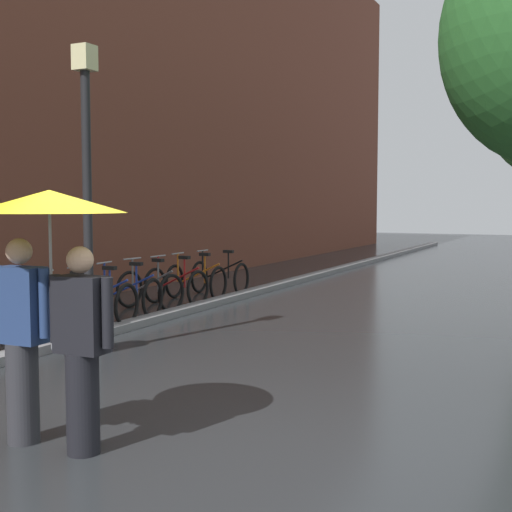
% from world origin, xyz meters
% --- Properties ---
extents(ground_plane, '(80.00, 80.00, 0.00)m').
position_xyz_m(ground_plane, '(0.00, 0.00, 0.00)').
color(ground_plane, '#26282B').
extents(building_facade, '(8.00, 36.00, 11.37)m').
position_xyz_m(building_facade, '(-10.00, 10.00, 5.68)').
color(building_facade, brown).
rests_on(building_facade, ground).
extents(kerb_strip, '(0.30, 36.00, 0.12)m').
position_xyz_m(kerb_strip, '(-3.20, 10.00, 0.06)').
color(kerb_strip, slate).
rests_on(kerb_strip, ground).
extents(parked_bicycle_0, '(1.10, 0.73, 0.96)m').
position_xyz_m(parked_bicycle_0, '(-3.96, 2.53, 0.38)').
color(parked_bicycle_0, black).
rests_on(parked_bicycle_0, ground).
extents(parked_bicycle_1, '(1.12, 0.77, 0.96)m').
position_xyz_m(parked_bicycle_1, '(-3.75, 3.37, 0.38)').
color(parked_bicycle_1, black).
rests_on(parked_bicycle_1, ground).
extents(parked_bicycle_2, '(1.14, 0.79, 0.96)m').
position_xyz_m(parked_bicycle_2, '(-3.83, 4.21, 0.38)').
color(parked_bicycle_2, black).
rests_on(parked_bicycle_2, ground).
extents(parked_bicycle_3, '(1.15, 0.81, 0.96)m').
position_xyz_m(parked_bicycle_3, '(-3.89, 5.01, 0.38)').
color(parked_bicycle_3, black).
rests_on(parked_bicycle_3, ground).
extents(parked_bicycle_4, '(1.16, 0.83, 0.96)m').
position_xyz_m(parked_bicycle_4, '(-3.97, 5.83, 0.38)').
color(parked_bicycle_4, black).
rests_on(parked_bicycle_4, ground).
extents(parked_bicycle_5, '(1.13, 0.77, 0.96)m').
position_xyz_m(parked_bicycle_5, '(-3.87, 6.57, 0.38)').
color(parked_bicycle_5, black).
rests_on(parked_bicycle_5, ground).
extents(parked_bicycle_6, '(1.10, 0.73, 0.96)m').
position_xyz_m(parked_bicycle_6, '(-3.92, 7.40, 0.38)').
color(parked_bicycle_6, black).
rests_on(parked_bicycle_6, ground).
extents(parked_bicycle_7, '(1.09, 0.72, 0.96)m').
position_xyz_m(parked_bicycle_7, '(-3.87, 8.32, 0.38)').
color(parked_bicycle_7, black).
rests_on(parked_bicycle_7, ground).
extents(couple_under_umbrella, '(1.21, 1.21, 2.07)m').
position_xyz_m(couple_under_umbrella, '(-0.61, -0.38, 1.42)').
color(couple_under_umbrella, '#2D2D33').
rests_on(couple_under_umbrella, ground).
extents(street_lamp_post, '(0.24, 0.24, 3.96)m').
position_xyz_m(street_lamp_post, '(-2.60, 2.49, 2.34)').
color(street_lamp_post, black).
rests_on(street_lamp_post, ground).
extents(litter_bin, '(0.44, 0.44, 0.85)m').
position_xyz_m(litter_bin, '(-2.67, 2.45, 0.42)').
color(litter_bin, '#4C4C51').
rests_on(litter_bin, ground).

